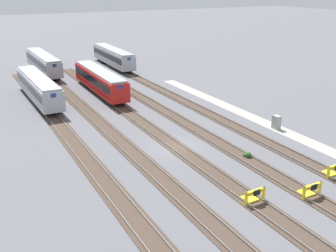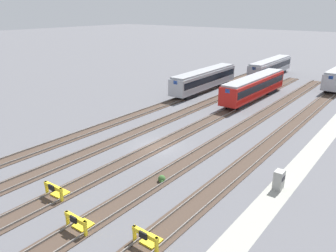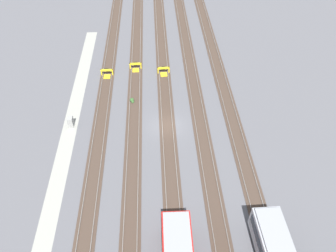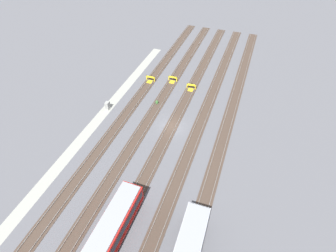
% 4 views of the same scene
% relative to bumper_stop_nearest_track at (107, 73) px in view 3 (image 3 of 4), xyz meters
% --- Properties ---
extents(ground_plane, '(400.00, 400.00, 0.00)m').
position_rel_bumper_stop_nearest_track_xyz_m(ground_plane, '(12.17, 9.28, -0.51)').
color(ground_plane, '#5B5B60').
extents(service_walkway, '(54.00, 2.00, 0.01)m').
position_rel_bumper_stop_nearest_track_xyz_m(service_walkway, '(12.17, -4.17, -0.51)').
color(service_walkway, '#9E9E93').
rests_on(service_walkway, ground).
extents(rail_track_nearest, '(90.00, 2.23, 0.21)m').
position_rel_bumper_stop_nearest_track_xyz_m(rail_track_nearest, '(12.17, 0.00, -0.47)').
color(rail_track_nearest, '#47382D').
rests_on(rail_track_nearest, ground).
extents(rail_track_near_inner, '(90.00, 2.24, 0.21)m').
position_rel_bumper_stop_nearest_track_xyz_m(rail_track_near_inner, '(12.17, 4.64, -0.47)').
color(rail_track_near_inner, '#47382D').
rests_on(rail_track_near_inner, ground).
extents(rail_track_middle, '(90.00, 2.24, 0.21)m').
position_rel_bumper_stop_nearest_track_xyz_m(rail_track_middle, '(12.17, 9.28, -0.47)').
color(rail_track_middle, '#47382D').
rests_on(rail_track_middle, ground).
extents(rail_track_far_inner, '(90.00, 2.23, 0.21)m').
position_rel_bumper_stop_nearest_track_xyz_m(rail_track_far_inner, '(12.17, 13.92, -0.47)').
color(rail_track_far_inner, '#47382D').
rests_on(rail_track_far_inner, ground).
extents(rail_track_farthest, '(90.00, 2.23, 0.21)m').
position_rel_bumper_stop_nearest_track_xyz_m(rail_track_farthest, '(12.17, 18.56, -0.47)').
color(rail_track_farthest, '#47382D').
rests_on(rail_track_farthest, ground).
extents(bumper_stop_nearest_track, '(1.35, 2.00, 1.22)m').
position_rel_bumper_stop_nearest_track_xyz_m(bumper_stop_nearest_track, '(0.00, 0.00, 0.00)').
color(bumper_stop_nearest_track, yellow).
rests_on(bumper_stop_nearest_track, ground).
extents(bumper_stop_near_inner_track, '(1.36, 2.01, 1.22)m').
position_rel_bumper_stop_nearest_track_xyz_m(bumper_stop_near_inner_track, '(-1.59, 4.65, 0.00)').
color(bumper_stop_near_inner_track, yellow).
rests_on(bumper_stop_near_inner_track, ground).
extents(bumper_stop_middle_track, '(1.38, 2.01, 1.22)m').
position_rel_bumper_stop_nearest_track_xyz_m(bumper_stop_middle_track, '(-0.11, 9.29, 0.00)').
color(bumper_stop_middle_track, yellow).
rests_on(bumper_stop_middle_track, ground).
extents(electrical_cabinet, '(0.90, 0.73, 1.60)m').
position_rel_bumper_stop_nearest_track_xyz_m(electrical_cabinet, '(11.61, -3.96, 0.29)').
color(electrical_cabinet, '#9E9E99').
rests_on(electrical_cabinet, ground).
extents(weed_clump, '(0.92, 0.70, 0.64)m').
position_rel_bumper_stop_nearest_track_xyz_m(weed_clump, '(6.73, 4.25, -0.27)').
color(weed_clump, '#38602D').
rests_on(weed_clump, ground).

